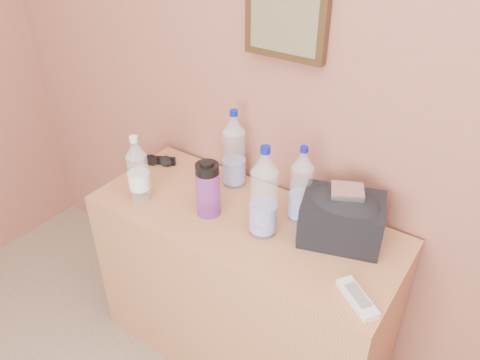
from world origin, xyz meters
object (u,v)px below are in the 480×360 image
at_px(nalgene_bottle, 208,188).
at_px(ac_remote, 357,298).
at_px(pet_small, 138,172).
at_px(sunglasses, 160,160).
at_px(pet_large_c, 301,187).
at_px(dresser, 243,288).
at_px(pet_large_b, 234,153).
at_px(toiletry_bag, 342,217).
at_px(pet_large_d, 264,196).
at_px(foil_packet, 347,191).

height_order(nalgene_bottle, ac_remote, nalgene_bottle).
distance_m(pet_small, sunglasses, 0.28).
xyz_separation_m(pet_large_c, sunglasses, (-0.68, -0.01, -0.11)).
bearing_deg(dresser, ac_remote, -15.84).
bearing_deg(nalgene_bottle, ac_remote, -8.74).
relative_size(pet_large_b, ac_remote, 2.02).
xyz_separation_m(pet_large_b, toiletry_bag, (0.50, -0.08, -0.05)).
bearing_deg(sunglasses, pet_large_d, -38.41).
distance_m(pet_large_b, nalgene_bottle, 0.22).
xyz_separation_m(pet_large_d, ac_remote, (0.40, -0.12, -0.14)).
bearing_deg(toiletry_bag, pet_large_c, 153.46).
relative_size(pet_small, nalgene_bottle, 1.24).
xyz_separation_m(pet_small, ac_remote, (0.90, -0.02, -0.11)).
distance_m(pet_large_d, pet_small, 0.51).
height_order(dresser, pet_small, pet_small).
distance_m(pet_large_b, sunglasses, 0.38).
bearing_deg(sunglasses, toiletry_bag, -26.93).
xyz_separation_m(pet_large_c, toiletry_bag, (0.17, -0.03, -0.04)).
distance_m(dresser, pet_small, 0.64).
height_order(pet_large_b, pet_small, pet_large_b).
distance_m(dresser, ac_remote, 0.65).
bearing_deg(ac_remote, sunglasses, -158.41).
bearing_deg(pet_large_c, toiletry_bag, -8.71).
distance_m(pet_large_c, nalgene_bottle, 0.34).
relative_size(sunglasses, foil_packet, 1.32).
distance_m(pet_large_d, toiletry_bag, 0.27).
bearing_deg(dresser, pet_large_d, -15.42).
bearing_deg(ac_remote, pet_large_c, 177.86).
xyz_separation_m(sunglasses, ac_remote, (1.02, -0.25, -0.01)).
height_order(toiletry_bag, foil_packet, foil_packet).
height_order(pet_large_d, sunglasses, pet_large_d).
relative_size(pet_large_c, pet_small, 1.09).
bearing_deg(nalgene_bottle, pet_large_c, 29.66).
relative_size(pet_large_d, nalgene_bottle, 1.57).
distance_m(pet_large_b, foil_packet, 0.51).
xyz_separation_m(pet_large_b, sunglasses, (-0.36, -0.06, -0.13)).
bearing_deg(pet_small, sunglasses, 116.45).
xyz_separation_m(nalgene_bottle, foil_packet, (0.47, 0.15, 0.09)).
distance_m(ac_remote, foil_packet, 0.35).
bearing_deg(foil_packet, toiletry_bag, -106.83).
relative_size(dresser, toiletry_bag, 4.37).
xyz_separation_m(dresser, pet_large_c, (0.17, 0.12, 0.50)).
bearing_deg(nalgene_bottle, pet_large_d, 4.70).
relative_size(pet_large_c, foil_packet, 2.82).
distance_m(toiletry_bag, foil_packet, 0.10).
bearing_deg(sunglasses, foil_packet, -26.40).
relative_size(pet_large_c, toiletry_bag, 1.10).
bearing_deg(pet_large_c, foil_packet, -6.08).
height_order(sunglasses, ac_remote, sunglasses).
relative_size(dresser, foil_packet, 11.19).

